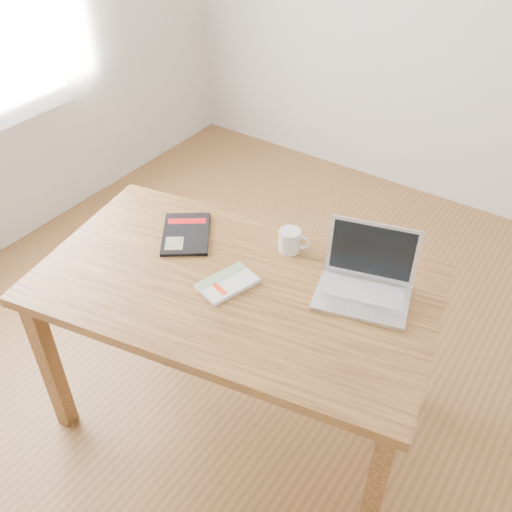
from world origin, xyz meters
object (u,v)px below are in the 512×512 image
Objects in this scene: black_guidebook at (186,234)px; desk at (236,300)px; white_guidebook at (228,283)px; laptop at (366,280)px; coffee_mug at (291,240)px.

desk is at bearing -55.51° from black_guidebook.
white_guidebook is 0.34m from black_guidebook.
coffee_mug is at bearing 156.02° from laptop.
black_guidebook reaches higher than desk.
coffee_mug reaches higher than black_guidebook.
black_guidebook is at bearing 172.18° from white_guidebook.
white_guidebook is 0.71× the size of black_guidebook.
coffee_mug reaches higher than desk.
laptop is 0.34m from coffee_mug.
laptop reaches higher than white_guidebook.
white_guidebook is at bearing -164.55° from laptop.
laptop is at bearing 17.76° from desk.
black_guidebook is 0.86× the size of laptop.
coffee_mug is (0.07, 0.27, 0.14)m from desk.
coffee_mug is at bearing 65.39° from desk.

